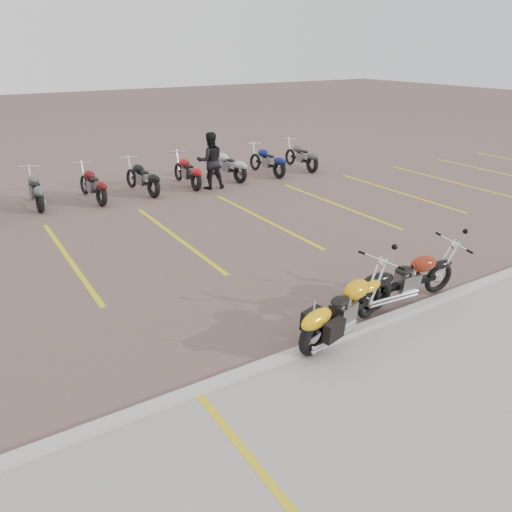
{
  "coord_description": "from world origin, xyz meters",
  "views": [
    {
      "loc": [
        -4.66,
        -7.35,
        4.6
      ],
      "look_at": [
        0.16,
        0.34,
        0.75
      ],
      "focal_mm": 35.0,
      "sensor_mm": 36.0,
      "label": 1
    }
  ],
  "objects": [
    {
      "name": "flame_cruiser",
      "position": [
        2.29,
        -1.6,
        0.46
      ],
      "size": [
        2.25,
        0.4,
        0.93
      ],
      "rotation": [
        0.11,
        0.0,
        -0.09
      ],
      "color": "black",
      "rests_on": "ground"
    },
    {
      "name": "bg_bike_row",
      "position": [
        -0.91,
        8.54,
        0.55
      ],
      "size": [
        17.26,
        2.04,
        1.1
      ],
      "color": "black",
      "rests_on": "ground"
    },
    {
      "name": "concrete_apron",
      "position": [
        0.0,
        -4.5,
        0.01
      ],
      "size": [
        60.0,
        5.0,
        0.01
      ],
      "primitive_type": "cube",
      "color": "#9E9B93",
      "rests_on": "ground"
    },
    {
      "name": "curb",
      "position": [
        0.0,
        -2.0,
        0.06
      ],
      "size": [
        60.0,
        0.18,
        0.12
      ],
      "primitive_type": "cube",
      "color": "#ADAAA3",
      "rests_on": "ground"
    },
    {
      "name": "parking_stripes",
      "position": [
        0.0,
        4.0,
        0.0
      ],
      "size": [
        38.0,
        5.5,
        0.01
      ],
      "primitive_type": null,
      "color": "gold",
      "rests_on": "ground"
    },
    {
      "name": "yellow_cruiser",
      "position": [
        0.43,
        -1.9,
        0.47
      ],
      "size": [
        2.25,
        0.7,
        0.94
      ],
      "rotation": [
        0.07,
        0.0,
        0.25
      ],
      "color": "black",
      "rests_on": "ground"
    },
    {
      "name": "ground",
      "position": [
        0.0,
        0.0,
        0.0
      ],
      "size": [
        100.0,
        100.0,
        0.0
      ],
      "primitive_type": "plane",
      "color": "brown",
      "rests_on": "ground"
    },
    {
      "name": "person_b",
      "position": [
        2.99,
        7.78,
        0.96
      ],
      "size": [
        1.08,
        0.93,
        1.92
      ],
      "primitive_type": "imported",
      "rotation": [
        0.0,
        0.0,
        2.9
      ],
      "color": "black",
      "rests_on": "ground"
    }
  ]
}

